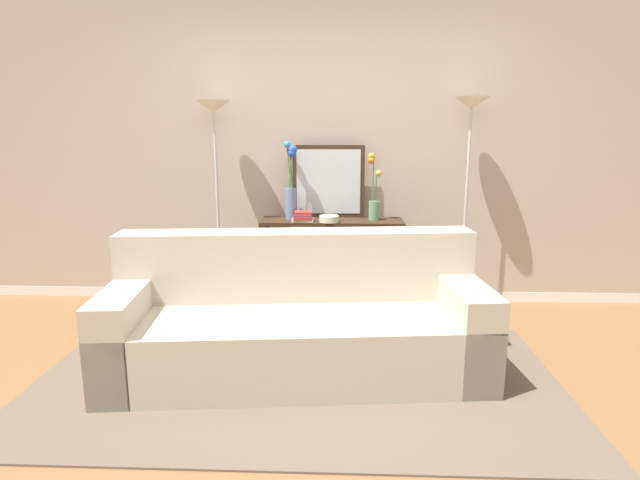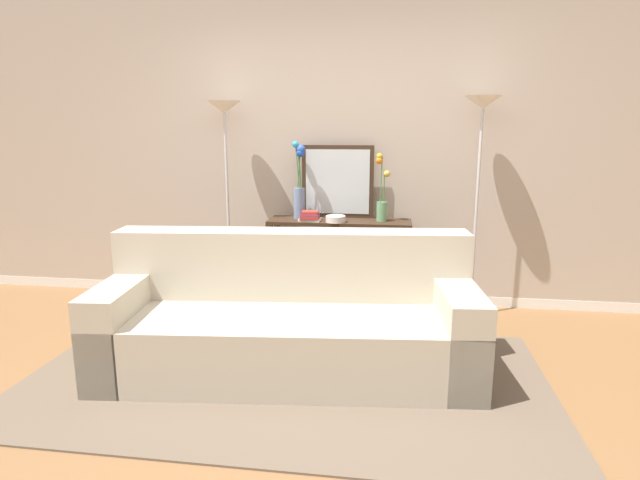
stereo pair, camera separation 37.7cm
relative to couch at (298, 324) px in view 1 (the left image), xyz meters
The scene contains 13 objects.
ground_plane 0.63m from the couch, 74.80° to the right, with size 16.00×16.00×0.02m, color brown.
back_wall 1.94m from the couch, 84.67° to the left, with size 12.00×0.15×3.04m.
area_rug 0.35m from the couch, 87.90° to the right, with size 3.24×1.77×0.01m.
couch is the anchor object (origin of this frame).
console_table 1.24m from the couch, 80.70° to the left, with size 1.20×0.34×0.79m.
floor_lamp_left 1.78m from the couch, 122.98° to the left, with size 0.28×0.28×1.77m.
floor_lamp_right 2.08m from the couch, 42.35° to the left, with size 0.28×0.28×1.79m.
wall_mirror 1.56m from the couch, 83.13° to the left, with size 0.62×0.02×0.62m.
vase_tall_flowers 1.46m from the couch, 97.05° to the left, with size 0.11×0.13×0.66m.
vase_short_flowers 1.49m from the couch, 65.73° to the left, with size 0.12×0.09×0.56m.
fruit_bowl 1.22m from the couch, 80.99° to the left, with size 0.16×0.16×0.06m.
book_stack 1.24m from the couch, 92.24° to the left, with size 0.19×0.16×0.08m.
book_row_under_console 1.24m from the couch, 94.59° to the left, with size 0.41×0.17×0.13m.
Camera 1 is at (0.13, -2.60, 1.54)m, focal length 29.04 mm.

